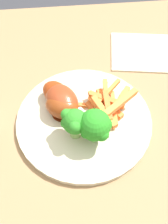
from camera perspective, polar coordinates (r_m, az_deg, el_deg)
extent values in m
cube|color=#8E6B47|center=(0.48, 4.49, -10.17)|extent=(0.98, 0.86, 0.03)
cylinder|color=beige|center=(0.49, 0.00, -1.76)|extent=(0.27, 0.27, 0.01)
cylinder|color=#73B053|center=(0.45, 2.37, -5.32)|extent=(0.02, 0.02, 0.03)
sphere|color=#25841E|center=(0.42, 2.52, -3.02)|extent=(0.06, 0.06, 0.06)
sphere|color=#25841E|center=(0.42, 4.07, -5.04)|extent=(0.03, 0.03, 0.03)
sphere|color=#25841E|center=(0.43, 1.52, -1.46)|extent=(0.02, 0.02, 0.02)
sphere|color=#25841E|center=(0.42, 4.65, -2.90)|extent=(0.03, 0.03, 0.03)
sphere|color=#25841E|center=(0.43, 3.59, -0.89)|extent=(0.02, 0.02, 0.02)
sphere|color=#25841E|center=(0.41, 0.63, -3.29)|extent=(0.02, 0.02, 0.02)
sphere|color=#25841E|center=(0.42, 0.44, -5.05)|extent=(0.02, 0.02, 0.02)
cylinder|color=#87B059|center=(0.45, -1.99, -4.38)|extent=(0.02, 0.02, 0.03)
sphere|color=#2A7F22|center=(0.43, -2.10, -2.25)|extent=(0.05, 0.05, 0.05)
sphere|color=#2A7F22|center=(0.43, -4.11, -2.59)|extent=(0.02, 0.02, 0.02)
sphere|color=#2A7F22|center=(0.41, -2.18, -3.47)|extent=(0.02, 0.02, 0.02)
sphere|color=#2A7F22|center=(0.43, -0.64, -1.31)|extent=(0.02, 0.02, 0.02)
sphere|color=#2A7F22|center=(0.44, -3.41, -0.87)|extent=(0.03, 0.03, 0.03)
sphere|color=#2A7F22|center=(0.43, -4.09, -0.61)|extent=(0.02, 0.02, 0.02)
sphere|color=#2A7F22|center=(0.42, 0.12, -1.60)|extent=(0.02, 0.02, 0.02)
cube|color=orange|center=(0.50, 5.29, 1.32)|extent=(0.08, 0.01, 0.01)
cube|color=orange|center=(0.48, 3.48, 1.79)|extent=(0.07, 0.03, 0.01)
cube|color=orange|center=(0.50, 5.87, 4.92)|extent=(0.06, 0.06, 0.01)
cube|color=orange|center=(0.49, 5.22, 2.79)|extent=(0.11, 0.02, 0.01)
cube|color=orange|center=(0.46, 4.65, 0.09)|extent=(0.08, 0.04, 0.01)
cube|color=orange|center=(0.49, 4.15, 2.29)|extent=(0.10, 0.04, 0.01)
cube|color=#CF672D|center=(0.47, 5.48, 1.53)|extent=(0.07, 0.01, 0.01)
cube|color=orange|center=(0.49, 7.01, 0.93)|extent=(0.08, 0.01, 0.01)
cube|color=orange|center=(0.50, 5.17, 1.66)|extent=(0.08, 0.03, 0.01)
cube|color=orange|center=(0.47, 3.73, 0.67)|extent=(0.07, 0.04, 0.01)
cube|color=orange|center=(0.48, 5.31, 2.88)|extent=(0.05, 0.07, 0.01)
cube|color=orange|center=(0.49, 3.73, -0.07)|extent=(0.06, 0.05, 0.01)
cube|color=orange|center=(0.50, 5.70, 1.38)|extent=(0.07, 0.05, 0.01)
cube|color=orange|center=(0.46, 8.66, 2.28)|extent=(0.06, 0.07, 0.01)
cube|color=orange|center=(0.50, 3.50, 1.53)|extent=(0.02, 0.11, 0.01)
cube|color=orange|center=(0.50, 8.03, 1.95)|extent=(0.09, 0.06, 0.01)
cylinder|color=#631F0F|center=(0.50, -4.98, 1.15)|extent=(0.05, 0.05, 0.00)
ellipsoid|color=maroon|center=(0.48, -5.17, 2.75)|extent=(0.10, 0.09, 0.05)
cylinder|color=beige|center=(0.45, -1.61, -2.63)|extent=(0.03, 0.02, 0.01)
sphere|color=silver|center=(0.45, -0.57, -4.15)|extent=(0.02, 0.02, 0.02)
cylinder|color=#631D0A|center=(0.52, -6.31, 3.10)|extent=(0.04, 0.04, 0.00)
ellipsoid|color=maroon|center=(0.50, -6.51, 4.46)|extent=(0.08, 0.08, 0.04)
cylinder|color=beige|center=(0.48, -2.43, 1.09)|extent=(0.03, 0.03, 0.01)
sphere|color=silver|center=(0.47, -1.14, 0.06)|extent=(0.02, 0.02, 0.02)
cylinder|color=#5C200B|center=(0.49, -4.92, -0.11)|extent=(0.05, 0.05, 0.00)
ellipsoid|color=maroon|center=(0.48, -5.10, 1.36)|extent=(0.08, 0.08, 0.04)
cylinder|color=beige|center=(0.47, 1.42, -0.71)|extent=(0.03, 0.04, 0.01)
sphere|color=silver|center=(0.46, 3.77, -1.40)|extent=(0.02, 0.02, 0.02)
cube|color=beige|center=(0.65, 14.15, 13.43)|extent=(0.17, 0.19, 0.00)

